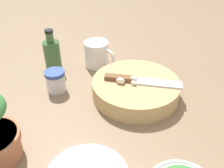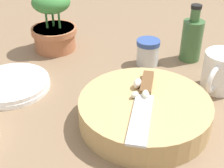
{
  "view_description": "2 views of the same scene",
  "coord_description": "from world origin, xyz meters",
  "px_view_note": "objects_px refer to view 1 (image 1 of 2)",
  "views": [
    {
      "loc": [
        -0.48,
        0.07,
        0.45
      ],
      "look_at": [
        0.07,
        -0.02,
        0.07
      ],
      "focal_mm": 40.0,
      "sensor_mm": 36.0,
      "label": 1
    },
    {
      "loc": [
        -0.03,
        -0.57,
        0.39
      ],
      "look_at": [
        0.05,
        -0.01,
        0.04
      ],
      "focal_mm": 50.0,
      "sensor_mm": 36.0,
      "label": 2
    }
  ],
  "objects_px": {
    "spice_jar": "(56,81)",
    "oil_bottle": "(52,55)",
    "cutting_board": "(136,88)",
    "chef_knife": "(138,80)",
    "coffee_mug": "(98,54)",
    "garlic_cloves": "(127,80)"
  },
  "relations": [
    {
      "from": "spice_jar",
      "to": "oil_bottle",
      "type": "relative_size",
      "value": 0.45
    },
    {
      "from": "cutting_board",
      "to": "oil_bottle",
      "type": "bearing_deg",
      "value": 53.13
    },
    {
      "from": "cutting_board",
      "to": "oil_bottle",
      "type": "height_order",
      "value": "oil_bottle"
    },
    {
      "from": "chef_knife",
      "to": "coffee_mug",
      "type": "relative_size",
      "value": 2.12
    },
    {
      "from": "spice_jar",
      "to": "chef_knife",
      "type": "bearing_deg",
      "value": -105.84
    },
    {
      "from": "garlic_cloves",
      "to": "coffee_mug",
      "type": "bearing_deg",
      "value": 16.63
    },
    {
      "from": "cutting_board",
      "to": "spice_jar",
      "type": "height_order",
      "value": "spice_jar"
    },
    {
      "from": "cutting_board",
      "to": "garlic_cloves",
      "type": "distance_m",
      "value": 0.04
    },
    {
      "from": "coffee_mug",
      "to": "garlic_cloves",
      "type": "bearing_deg",
      "value": -163.37
    },
    {
      "from": "cutting_board",
      "to": "spice_jar",
      "type": "xyz_separation_m",
      "value": [
        0.06,
        0.23,
        0.01
      ]
    },
    {
      "from": "cutting_board",
      "to": "chef_knife",
      "type": "xyz_separation_m",
      "value": [
        -0.0,
        -0.0,
        0.03
      ]
    },
    {
      "from": "garlic_cloves",
      "to": "spice_jar",
      "type": "bearing_deg",
      "value": 71.6
    },
    {
      "from": "chef_knife",
      "to": "garlic_cloves",
      "type": "relative_size",
      "value": 3.27
    },
    {
      "from": "spice_jar",
      "to": "coffee_mug",
      "type": "height_order",
      "value": "coffee_mug"
    },
    {
      "from": "cutting_board",
      "to": "chef_knife",
      "type": "distance_m",
      "value": 0.03
    },
    {
      "from": "garlic_cloves",
      "to": "spice_jar",
      "type": "xyz_separation_m",
      "value": [
        0.07,
        0.21,
        -0.03
      ]
    },
    {
      "from": "chef_knife",
      "to": "coffee_mug",
      "type": "xyz_separation_m",
      "value": [
        0.2,
        0.09,
        -0.01
      ]
    },
    {
      "from": "coffee_mug",
      "to": "oil_bottle",
      "type": "height_order",
      "value": "oil_bottle"
    },
    {
      "from": "chef_knife",
      "to": "coffee_mug",
      "type": "height_order",
      "value": "coffee_mug"
    },
    {
      "from": "chef_knife",
      "to": "coffee_mug",
      "type": "distance_m",
      "value": 0.22
    },
    {
      "from": "chef_knife",
      "to": "garlic_cloves",
      "type": "distance_m",
      "value": 0.03
    },
    {
      "from": "garlic_cloves",
      "to": "spice_jar",
      "type": "relative_size",
      "value": 0.99
    }
  ]
}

